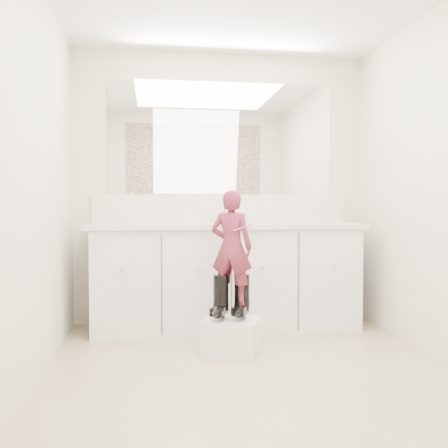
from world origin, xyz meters
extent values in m
plane|color=#8A745A|center=(0.00, 0.00, 0.00)|extent=(3.00, 3.00, 0.00)
plane|color=beige|center=(0.00, 1.50, 1.20)|extent=(2.60, 0.00, 2.60)
plane|color=beige|center=(0.00, -1.50, 1.20)|extent=(2.60, 0.00, 2.60)
plane|color=beige|center=(-1.30, 0.00, 1.20)|extent=(0.00, 3.00, 3.00)
cube|color=silver|center=(0.00, 1.23, 0.42)|extent=(2.20, 0.55, 0.85)
cube|color=beige|center=(0.00, 1.21, 0.87)|extent=(2.28, 0.58, 0.04)
cube|color=beige|center=(0.00, 1.49, 1.02)|extent=(2.28, 0.03, 0.25)
cube|color=white|center=(0.00, 1.49, 1.64)|extent=(2.00, 0.02, 1.00)
cube|color=#472819|center=(0.00, -1.49, 1.65)|extent=(2.00, 0.01, 1.20)
cylinder|color=silver|center=(0.00, 1.38, 0.94)|extent=(0.08, 0.08, 0.10)
imported|color=beige|center=(0.22, 1.15, 0.94)|extent=(0.12, 0.12, 0.10)
imported|color=white|center=(-0.31, 1.27, 0.97)|extent=(0.10, 0.10, 0.16)
cube|color=silver|center=(-0.07, 0.51, 0.12)|extent=(0.47, 0.44, 0.24)
imported|color=#AB344C|center=(-0.07, 0.53, 0.75)|extent=(0.35, 0.30, 0.81)
cylinder|color=#CC4F8B|center=(0.00, 0.45, 0.89)|extent=(0.13, 0.07, 0.06)
camera|label=1|loc=(-0.62, -2.94, 1.03)|focal=40.00mm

